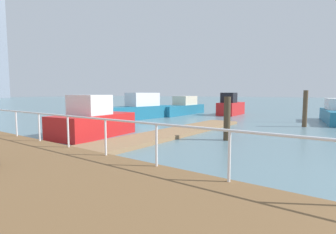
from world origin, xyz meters
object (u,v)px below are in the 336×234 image
moored_boat_2 (231,107)px  moored_boat_4 (93,121)px  moored_boat_3 (138,109)px  moored_boat_1 (182,108)px

moored_boat_2 → moored_boat_4: bearing=178.4°
moored_boat_3 → moored_boat_4: bearing=-151.6°
moored_boat_1 → moored_boat_4: size_ratio=1.62×
moored_boat_1 → moored_boat_3: size_ratio=1.06×
moored_boat_4 → moored_boat_2: bearing=-1.6°
moored_boat_1 → moored_boat_2: (2.35, -4.48, 0.14)m
moored_boat_2 → moored_boat_3: (-8.58, 4.89, 0.01)m
moored_boat_1 → moored_boat_4: 14.92m
moored_boat_1 → moored_boat_2: moored_boat_2 is taller
moored_boat_1 → moored_boat_3: moored_boat_3 is taller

